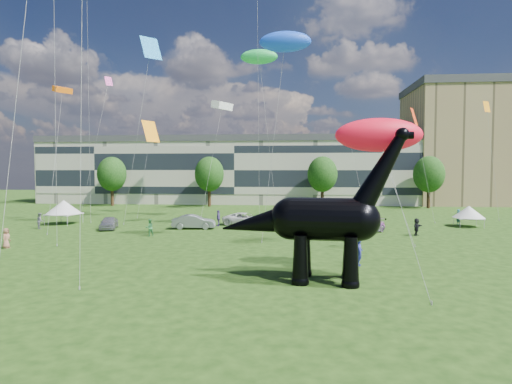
{
  "coord_description": "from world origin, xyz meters",
  "views": [
    {
      "loc": [
        3.0,
        -22.2,
        6.59
      ],
      "look_at": [
        0.34,
        8.0,
        5.0
      ],
      "focal_mm": 30.0,
      "sensor_mm": 36.0,
      "label": 1
    }
  ],
  "objects": [
    {
      "name": "car_dark",
      "position": [
        10.7,
        22.89,
        0.72
      ],
      "size": [
        4.66,
        5.1,
        1.43
      ],
      "primitive_type": "imported",
      "rotation": [
        0.0,
        0.0,
        -0.68
      ],
      "color": "#595960",
      "rests_on": "ground"
    },
    {
      "name": "apartment_block",
      "position": [
        40.0,
        65.0,
        11.0
      ],
      "size": [
        28.0,
        18.0,
        22.0
      ],
      "primitive_type": "cube",
      "color": "tan",
      "rests_on": "ground"
    },
    {
      "name": "tree_far_right",
      "position": [
        26.0,
        53.0,
        6.29
      ],
      "size": [
        5.2,
        5.2,
        9.44
      ],
      "color": "#382314",
      "rests_on": "ground"
    },
    {
      "name": "car_silver",
      "position": [
        -17.36,
        23.19,
        0.71
      ],
      "size": [
        2.7,
        4.44,
        1.41
      ],
      "primitive_type": "imported",
      "rotation": [
        0.0,
        0.0,
        0.27
      ],
      "color": "#B2B1B6",
      "rests_on": "ground"
    },
    {
      "name": "tree_far_left",
      "position": [
        -30.0,
        53.0,
        6.29
      ],
      "size": [
        5.2,
        5.2,
        9.44
      ],
      "color": "#382314",
      "rests_on": "ground"
    },
    {
      "name": "visitors",
      "position": [
        -1.26,
        19.48,
        0.88
      ],
      "size": [
        48.69,
        23.98,
        1.88
      ],
      "color": "teal",
      "rests_on": "ground"
    },
    {
      "name": "gazebo_left",
      "position": [
        -24.73,
        27.08,
        2.03
      ],
      "size": [
        4.59,
        4.59,
        2.89
      ],
      "rotation": [
        0.0,
        0.0,
        -0.12
      ],
      "color": "silver",
      "rests_on": "ground"
    },
    {
      "name": "car_grey",
      "position": [
        -8.06,
        24.29,
        0.78
      ],
      "size": [
        4.91,
        2.17,
        1.57
      ],
      "primitive_type": "imported",
      "rotation": [
        0.0,
        0.0,
        1.68
      ],
      "color": "gray",
      "rests_on": "ground"
    },
    {
      "name": "car_white",
      "position": [
        -2.71,
        27.9,
        0.73
      ],
      "size": [
        5.64,
        3.36,
        1.47
      ],
      "primitive_type": "imported",
      "rotation": [
        0.0,
        0.0,
        1.39
      ],
      "color": "white",
      "rests_on": "ground"
    },
    {
      "name": "kites",
      "position": [
        3.04,
        21.94,
        17.85
      ],
      "size": [
        61.41,
        51.2,
        29.52
      ],
      "color": "red",
      "rests_on": "ground"
    },
    {
      "name": "tree_mid_right",
      "position": [
        8.0,
        53.0,
        6.29
      ],
      "size": [
        5.2,
        5.2,
        9.44
      ],
      "color": "#382314",
      "rests_on": "ground"
    },
    {
      "name": "gazebo_far",
      "position": [
        23.15,
        28.84,
        1.7
      ],
      "size": [
        3.72,
        3.72,
        2.42
      ],
      "rotation": [
        0.0,
        0.0,
        -0.08
      ],
      "color": "silver",
      "rests_on": "ground"
    },
    {
      "name": "gazebo_near",
      "position": [
        8.05,
        26.07,
        1.92
      ],
      "size": [
        5.2,
        5.2,
        2.73
      ],
      "rotation": [
        0.0,
        0.0,
        -0.43
      ],
      "color": "white",
      "rests_on": "ground"
    },
    {
      "name": "tree_mid_left",
      "position": [
        -12.0,
        53.0,
        6.29
      ],
      "size": [
        5.2,
        5.2,
        9.44
      ],
      "color": "#382314",
      "rests_on": "ground"
    },
    {
      "name": "terrace_row",
      "position": [
        -8.0,
        62.0,
        6.0
      ],
      "size": [
        78.0,
        11.0,
        12.0
      ],
      "primitive_type": "cube",
      "color": "beige",
      "rests_on": "ground"
    },
    {
      "name": "dinosaur_sculpture",
      "position": [
        4.43,
        3.12,
        3.51
      ],
      "size": [
        11.43,
        3.47,
        9.3
      ],
      "rotation": [
        0.0,
        0.0,
        -0.12
      ],
      "color": "black",
      "rests_on": "ground"
    },
    {
      "name": "ground",
      "position": [
        0.0,
        0.0,
        0.0
      ],
      "size": [
        220.0,
        220.0,
        0.0
      ],
      "primitive_type": "plane",
      "color": "#16330C",
      "rests_on": "ground"
    }
  ]
}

